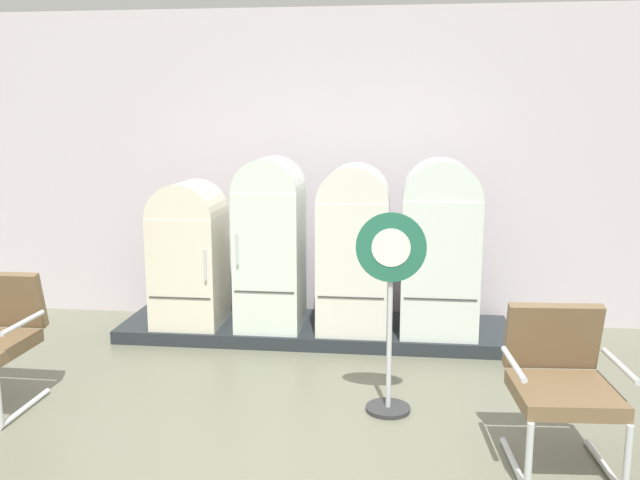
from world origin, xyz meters
TOP-DOWN VIEW (x-y plane):
  - back_wall at (0.00, 3.66)m, footprint 11.76×0.12m
  - display_plinth at (0.00, 3.02)m, footprint 3.67×0.95m
  - refrigerator_0 at (-1.18, 2.91)m, footprint 0.62×0.67m
  - refrigerator_1 at (-0.40, 2.90)m, footprint 0.59×0.65m
  - refrigerator_2 at (0.37, 2.92)m, footprint 0.63×0.69m
  - refrigerator_3 at (1.15, 2.93)m, footprint 0.68×0.71m
  - armchair_right at (1.76, 0.82)m, footprint 0.68×0.73m
  - sign_stand at (0.73, 1.41)m, footprint 0.48×0.32m

SIDE VIEW (x-z plane):
  - display_plinth at x=0.00m, z-range 0.00..0.12m
  - armchair_right at x=1.76m, z-range 0.07..1.01m
  - sign_stand at x=0.73m, z-range 0.00..1.44m
  - refrigerator_0 at x=-1.18m, z-range 0.16..1.51m
  - refrigerator_2 at x=0.37m, z-range 0.17..1.69m
  - refrigerator_3 at x=1.15m, z-range 0.17..1.75m
  - refrigerator_1 at x=-0.40m, z-range 0.17..1.76m
  - back_wall at x=0.00m, z-range 0.01..3.12m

